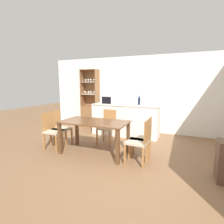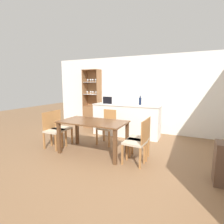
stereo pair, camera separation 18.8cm
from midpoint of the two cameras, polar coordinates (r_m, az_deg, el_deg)
The scene contains 12 objects.
ground_plane at distance 3.87m, azimuth 0.67°, elevation -15.70°, with size 18.00×18.00×0.00m, color brown.
wall_back at distance 6.02m, azimuth 10.99°, elevation 5.63°, with size 6.80×0.06×2.55m.
kitchen_counter at distance 5.55m, azimuth 5.56°, elevation -2.65°, with size 2.12×0.58×0.99m.
display_cabinet at distance 6.61m, azimuth -5.58°, elevation 0.29°, with size 0.63×0.37×2.14m.
dining_table at distance 4.11m, azimuth -4.89°, elevation -4.58°, with size 1.56×0.83×0.77m.
dining_chair_side_left_far at distance 4.88m, azimuth -15.55°, elevation -4.94°, with size 0.44×0.44×0.93m.
dining_chair_head_far at distance 4.79m, azimuth -0.44°, elevation -4.85°, with size 0.44×0.44×0.93m.
dining_chair_side_right_far at distance 3.88m, azimuth 10.66°, elevation -8.42°, with size 0.42×0.42×0.93m.
dining_chair_side_left_near at distance 4.70m, azimuth -17.54°, elevation -5.58°, with size 0.43×0.43×0.93m.
dining_chair_side_right_near at distance 3.64m, azimuth 9.67°, elevation -9.54°, with size 0.45×0.45×0.93m.
microwave at distance 5.60m, azimuth 0.83°, elevation 3.99°, with size 0.48×0.35×0.26m.
wine_bottle at distance 5.45m, azimuth 10.15°, elevation 3.57°, with size 0.08×0.08×0.28m.
Camera 2 is at (1.51, -3.17, 1.62)m, focal length 28.00 mm.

